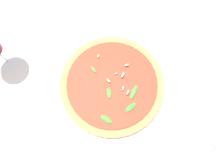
% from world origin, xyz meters
% --- Properties ---
extents(ground_plane, '(6.00, 6.00, 0.00)m').
position_xyz_m(ground_plane, '(0.00, 0.00, 0.00)').
color(ground_plane, silver).
extents(pizza_arugula_main, '(0.34, 0.34, 0.05)m').
position_xyz_m(pizza_arugula_main, '(0.01, 0.03, 0.02)').
color(pizza_arugula_main, white).
rests_on(pizza_arugula_main, ground_plane).
extents(napkin, '(0.16, 0.12, 0.01)m').
position_xyz_m(napkin, '(0.16, -0.24, 0.00)').
color(napkin, white).
rests_on(napkin, ground_plane).
extents(fork, '(0.20, 0.03, 0.00)m').
position_xyz_m(fork, '(0.17, -0.24, 0.01)').
color(fork, silver).
rests_on(fork, ground_plane).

